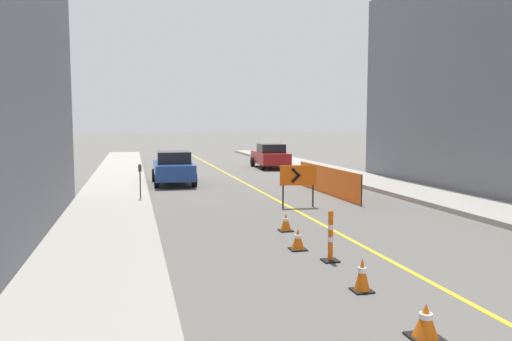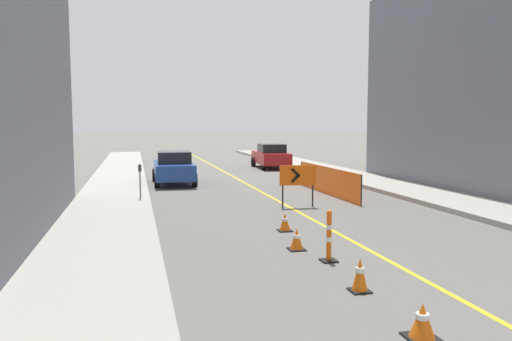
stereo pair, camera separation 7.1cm
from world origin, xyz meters
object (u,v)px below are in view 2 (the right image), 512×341
(parked_car_curb_mid, at_px, (271,156))
(traffic_cone_fourth, at_px, (360,275))
(traffic_cone_third, at_px, (422,322))
(traffic_cone_fifth, at_px, (297,240))
(parking_meter_far_curb, at_px, (140,174))
(parked_car_curb_near, at_px, (174,168))
(arrow_barricade_primary, at_px, (298,177))
(traffic_cone_farthest, at_px, (285,222))
(delineator_post_rear, at_px, (329,240))

(parked_car_curb_mid, bearing_deg, traffic_cone_fourth, -98.63)
(traffic_cone_third, bearing_deg, traffic_cone_fifth, 91.73)
(parking_meter_far_curb, bearing_deg, parked_car_curb_mid, 56.27)
(parked_car_curb_near, bearing_deg, arrow_barricade_primary, -63.56)
(traffic_cone_farthest, height_order, arrow_barricade_primary, arrow_barricade_primary)
(traffic_cone_farthest, distance_m, arrow_barricade_primary, 3.99)
(traffic_cone_third, xyz_separation_m, parked_car_curb_mid, (4.88, 25.45, 0.55))
(traffic_cone_farthest, relative_size, parked_car_curb_mid, 0.11)
(delineator_post_rear, bearing_deg, traffic_cone_farthest, 90.54)
(traffic_cone_farthest, relative_size, delineator_post_rear, 0.45)
(traffic_cone_fifth, bearing_deg, parking_meter_far_curb, 113.86)
(arrow_barricade_primary, bearing_deg, delineator_post_rear, -97.52)
(parked_car_curb_near, bearing_deg, parked_car_curb_mid, 47.19)
(traffic_cone_fourth, bearing_deg, traffic_cone_farthest, 88.13)
(traffic_cone_third, distance_m, traffic_cone_fifth, 4.98)
(traffic_cone_farthest, distance_m, parked_car_curb_near, 11.59)
(delineator_post_rear, bearing_deg, traffic_cone_third, -93.05)
(traffic_cone_fifth, relative_size, arrow_barricade_primary, 0.34)
(arrow_barricade_primary, relative_size, parking_meter_far_curb, 1.16)
(delineator_post_rear, bearing_deg, arrow_barricade_primary, 77.06)
(traffic_cone_fifth, relative_size, parking_meter_far_curb, 0.39)
(traffic_cone_fifth, xyz_separation_m, parked_car_curb_near, (-1.80, 13.38, 0.55))
(traffic_cone_fifth, height_order, traffic_cone_farthest, same)
(traffic_cone_fourth, relative_size, parking_meter_far_curb, 0.47)
(arrow_barricade_primary, xyz_separation_m, parked_car_curb_mid, (3.14, 14.89, -0.27))
(traffic_cone_fifth, height_order, arrow_barricade_primary, arrow_barricade_primary)
(traffic_cone_third, relative_size, traffic_cone_fourth, 0.83)
(traffic_cone_farthest, bearing_deg, parking_meter_far_curb, 123.11)
(parked_car_curb_mid, bearing_deg, traffic_cone_third, -97.78)
(traffic_cone_farthest, height_order, parked_car_curb_mid, parked_car_curb_mid)
(traffic_cone_fourth, relative_size, arrow_barricade_primary, 0.41)
(parked_car_curb_near, bearing_deg, traffic_cone_third, -82.82)
(traffic_cone_fifth, distance_m, parking_meter_far_curb, 8.55)
(arrow_barricade_primary, bearing_deg, parking_meter_far_curb, 162.96)
(traffic_cone_fifth, height_order, parking_meter_far_curb, parking_meter_far_curb)
(traffic_cone_fourth, height_order, parked_car_curb_mid, parked_car_curb_mid)
(delineator_post_rear, height_order, parking_meter_far_curb, parking_meter_far_curb)
(parking_meter_far_curb, bearing_deg, arrow_barricade_primary, -22.46)
(traffic_cone_third, relative_size, parked_car_curb_near, 0.12)
(traffic_cone_fourth, xyz_separation_m, delineator_post_rear, (0.19, 1.91, 0.18))
(traffic_cone_third, xyz_separation_m, arrow_barricade_primary, (1.74, 10.56, 0.82))
(traffic_cone_fourth, relative_size, parked_car_curb_mid, 0.14)
(delineator_post_rear, relative_size, arrow_barricade_primary, 0.75)
(traffic_cone_third, height_order, arrow_barricade_primary, arrow_barricade_primary)
(delineator_post_rear, height_order, parked_car_curb_mid, parked_car_curb_mid)
(traffic_cone_fourth, height_order, delineator_post_rear, delineator_post_rear)
(traffic_cone_farthest, height_order, delineator_post_rear, delineator_post_rear)
(traffic_cone_fifth, distance_m, arrow_barricade_primary, 5.95)
(traffic_cone_fifth, relative_size, delineator_post_rear, 0.45)
(traffic_cone_farthest, relative_size, parked_car_curb_near, 0.12)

